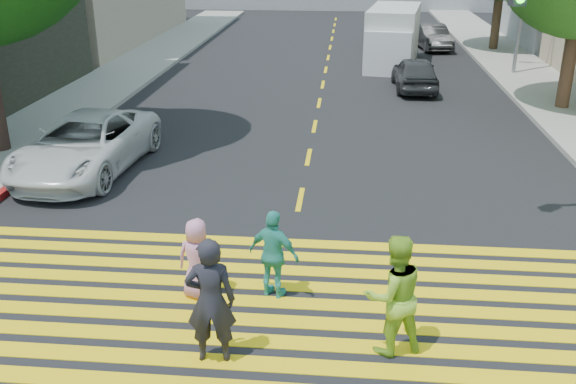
# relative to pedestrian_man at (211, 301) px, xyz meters

# --- Properties ---
(ground) EXTENTS (120.00, 120.00, 0.00)m
(ground) POSITION_rel_pedestrian_man_xyz_m (0.80, 0.02, -0.96)
(ground) COLOR black
(sidewalk_left) EXTENTS (3.00, 40.00, 0.15)m
(sidewalk_left) POSITION_rel_pedestrian_man_xyz_m (-7.70, 22.02, -0.89)
(sidewalk_left) COLOR gray
(sidewalk_left) RESTS_ON ground
(sidewalk_right) EXTENTS (3.00, 60.00, 0.15)m
(sidewalk_right) POSITION_rel_pedestrian_man_xyz_m (9.30, 15.02, -0.89)
(sidewalk_right) COLOR gray
(sidewalk_right) RESTS_ON ground
(curb_red) EXTENTS (0.20, 8.00, 0.16)m
(curb_red) POSITION_rel_pedestrian_man_xyz_m (-6.10, 6.02, -0.88)
(curb_red) COLOR maroon
(curb_red) RESTS_ON ground
(crosswalk) EXTENTS (13.40, 5.30, 0.01)m
(crosswalk) POSITION_rel_pedestrian_man_xyz_m (0.80, 1.30, -0.95)
(crosswalk) COLOR yellow
(crosswalk) RESTS_ON ground
(lane_line) EXTENTS (0.12, 34.40, 0.01)m
(lane_line) POSITION_rel_pedestrian_man_xyz_m (0.80, 22.52, -0.96)
(lane_line) COLOR yellow
(lane_line) RESTS_ON ground
(pedestrian_man) EXTENTS (0.75, 0.53, 1.92)m
(pedestrian_man) POSITION_rel_pedestrian_man_xyz_m (0.00, 0.00, 0.00)
(pedestrian_man) COLOR black
(pedestrian_man) RESTS_ON ground
(pedestrian_woman) EXTENTS (1.09, 0.97, 1.85)m
(pedestrian_woman) POSITION_rel_pedestrian_man_xyz_m (2.55, 0.45, -0.04)
(pedestrian_woman) COLOR #8EC02E
(pedestrian_woman) RESTS_ON ground
(pedestrian_child) EXTENTS (0.72, 0.51, 1.40)m
(pedestrian_child) POSITION_rel_pedestrian_man_xyz_m (-0.59, 1.69, -0.26)
(pedestrian_child) COLOR #CC7CA5
(pedestrian_child) RESTS_ON ground
(pedestrian_extra) EXTENTS (0.98, 0.69, 1.55)m
(pedestrian_extra) POSITION_rel_pedestrian_man_xyz_m (0.68, 1.80, -0.19)
(pedestrian_extra) COLOR teal
(pedestrian_extra) RESTS_ON ground
(white_sedan) EXTENTS (2.74, 5.31, 1.43)m
(white_sedan) POSITION_rel_pedestrian_man_xyz_m (-4.77, 7.41, -0.24)
(white_sedan) COLOR silver
(white_sedan) RESTS_ON ground
(dark_car_near) EXTENTS (1.65, 3.85, 1.30)m
(dark_car_near) POSITION_rel_pedestrian_man_xyz_m (4.36, 17.44, -0.31)
(dark_car_near) COLOR #28292B
(dark_car_near) RESTS_ON ground
(silver_car) EXTENTS (2.43, 4.67, 1.29)m
(silver_car) POSITION_rel_pedestrian_man_xyz_m (4.09, 30.94, -0.31)
(silver_car) COLOR #A0A5AE
(silver_car) RESTS_ON ground
(dark_car_parked) EXTENTS (1.92, 3.99, 1.26)m
(dark_car_parked) POSITION_rel_pedestrian_man_xyz_m (6.10, 27.03, -0.33)
(dark_car_parked) COLOR black
(dark_car_parked) RESTS_ON ground
(white_van) EXTENTS (2.79, 5.72, 2.59)m
(white_van) POSITION_rel_pedestrian_man_xyz_m (3.75, 22.27, 0.27)
(white_van) COLOR #BCBCBC
(white_van) RESTS_ON ground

